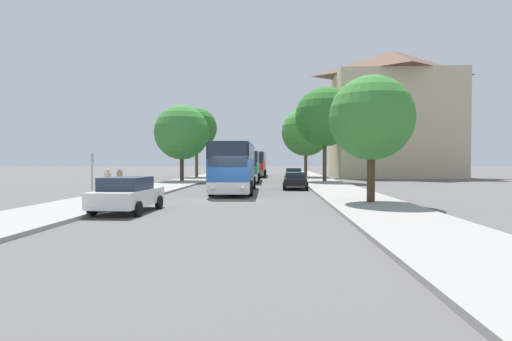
% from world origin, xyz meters
% --- Properties ---
extents(ground_plane, '(300.00, 300.00, 0.00)m').
position_xyz_m(ground_plane, '(0.00, 0.00, 0.00)').
color(ground_plane, '#565454').
rests_on(ground_plane, ground).
extents(sidewalk_left, '(4.00, 120.00, 0.15)m').
position_xyz_m(sidewalk_left, '(-7.00, 0.00, 0.07)').
color(sidewalk_left, gray).
rests_on(sidewalk_left, ground_plane).
extents(sidewalk_right, '(4.00, 120.00, 0.15)m').
position_xyz_m(sidewalk_right, '(7.00, 0.00, 0.07)').
color(sidewalk_right, gray).
rests_on(sidewalk_right, ground_plane).
extents(building_right_background, '(15.66, 11.17, 17.13)m').
position_xyz_m(building_right_background, '(18.12, 32.71, 8.56)').
color(building_right_background, '#C6B28E').
rests_on(building_right_background, ground_plane).
extents(bus_front, '(2.96, 10.46, 3.39)m').
position_xyz_m(bus_front, '(-0.56, 5.58, 1.81)').
color(bus_front, silver).
rests_on(bus_front, ground_plane).
extents(bus_middle, '(2.86, 10.33, 3.18)m').
position_xyz_m(bus_middle, '(-0.73, 19.86, 1.70)').
color(bus_middle, silver).
rests_on(bus_middle, ground_plane).
extents(bus_rear, '(2.93, 11.58, 3.44)m').
position_xyz_m(bus_rear, '(-0.57, 34.40, 1.84)').
color(bus_rear, gray).
rests_on(bus_rear, ground_plane).
extents(parked_car_left_curb, '(2.19, 4.27, 1.53)m').
position_xyz_m(parked_car_left_curb, '(-4.04, -5.56, 0.79)').
color(parked_car_left_curb, silver).
rests_on(parked_car_left_curb, ground_plane).
extents(parked_car_right_near, '(2.07, 4.51, 1.32)m').
position_xyz_m(parked_car_right_near, '(3.90, 9.30, 0.70)').
color(parked_car_right_near, black).
rests_on(parked_car_right_near, ground_plane).
extents(parked_car_right_far, '(1.96, 4.24, 1.48)m').
position_xyz_m(parked_car_right_far, '(4.15, 18.80, 0.77)').
color(parked_car_right_far, '#236B38').
rests_on(parked_car_right_far, ground_plane).
extents(bus_stop_sign, '(0.08, 0.45, 2.48)m').
position_xyz_m(bus_stop_sign, '(-7.11, -2.38, 1.69)').
color(bus_stop_sign, gray).
rests_on(bus_stop_sign, sidewalk_left).
extents(pedestrian_waiting_near, '(0.36, 0.36, 1.65)m').
position_xyz_m(pedestrian_waiting_near, '(-6.59, -1.65, 0.98)').
color(pedestrian_waiting_near, '#23232D').
rests_on(pedestrian_waiting_near, sidewalk_left).
extents(pedestrian_waiting_far, '(0.36, 0.36, 1.63)m').
position_xyz_m(pedestrian_waiting_far, '(-7.43, 2.06, 0.97)').
color(pedestrian_waiting_far, '#23232D').
rests_on(pedestrian_waiting_far, sidewalk_left).
extents(tree_left_near, '(5.66, 5.66, 7.87)m').
position_xyz_m(tree_left_near, '(-7.45, 18.62, 5.18)').
color(tree_left_near, '#47331E').
rests_on(tree_left_near, sidewalk_left).
extents(tree_left_far, '(5.29, 5.29, 8.96)m').
position_xyz_m(tree_left_far, '(-7.90, 28.55, 6.44)').
color(tree_left_far, brown).
rests_on(tree_left_far, sidewalk_left).
extents(tree_right_near, '(6.04, 6.04, 9.59)m').
position_xyz_m(tree_right_near, '(7.31, 18.61, 6.71)').
color(tree_right_near, '#513D23').
rests_on(tree_right_near, sidewalk_right).
extents(tree_right_mid, '(6.32, 6.32, 9.02)m').
position_xyz_m(tree_right_mid, '(6.22, 29.85, 6.01)').
color(tree_right_mid, brown).
rests_on(tree_right_mid, sidewalk_right).
extents(tree_right_far, '(4.24, 4.24, 6.35)m').
position_xyz_m(tree_right_far, '(7.14, -2.14, 4.37)').
color(tree_right_far, '#47331E').
rests_on(tree_right_far, sidewalk_right).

